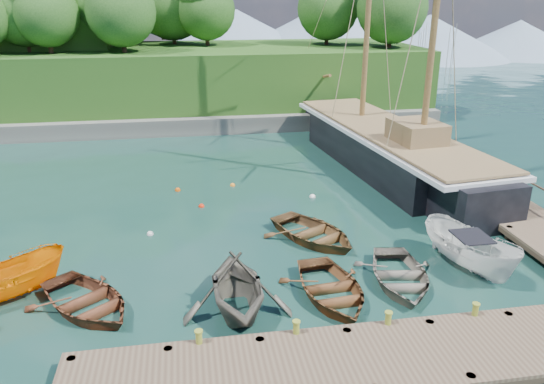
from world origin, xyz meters
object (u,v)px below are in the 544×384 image
(rowboat_3, at_px, (399,283))
(schooner, at_px, (387,151))
(rowboat_2, at_px, (331,297))
(rowboat_4, at_px, (313,240))
(cabin_boat_white, at_px, (467,268))
(rowboat_1, at_px, (237,312))
(rowboat_0, at_px, (88,310))
(motorboat_orange, at_px, (7,299))

(rowboat_3, xyz_separation_m, schooner, (4.70, 13.73, 1.11))
(rowboat_2, distance_m, rowboat_3, 2.92)
(rowboat_4, distance_m, cabin_boat_white, 6.65)
(rowboat_1, bearing_deg, schooner, 51.49)
(rowboat_0, relative_size, schooner, 0.17)
(rowboat_0, bearing_deg, motorboat_orange, 120.47)
(rowboat_2, relative_size, cabin_boat_white, 0.93)
(rowboat_0, distance_m, schooner, 21.28)
(rowboat_0, xyz_separation_m, rowboat_4, (9.23, 4.18, 0.00))
(rowboat_2, bearing_deg, rowboat_4, 79.03)
(rowboat_2, height_order, rowboat_3, rowboat_2)
(rowboat_1, xyz_separation_m, rowboat_2, (3.50, 0.39, 0.00))
(rowboat_1, relative_size, schooner, 0.16)
(rowboat_1, bearing_deg, cabin_boat_white, 8.11)
(rowboat_0, xyz_separation_m, motorboat_orange, (-3.01, 1.19, 0.00))
(rowboat_4, bearing_deg, cabin_boat_white, -62.33)
(rowboat_4, height_order, motorboat_orange, motorboat_orange)
(schooner, bearing_deg, cabin_boat_white, -103.13)
(rowboat_1, height_order, motorboat_orange, rowboat_1)
(rowboat_1, xyz_separation_m, cabin_boat_white, (9.61, 1.61, 0.00))
(rowboat_3, height_order, cabin_boat_white, cabin_boat_white)
(rowboat_3, xyz_separation_m, rowboat_4, (-2.37, 4.28, 0.00))
(rowboat_4, relative_size, motorboat_orange, 1.05)
(motorboat_orange, relative_size, schooner, 0.16)
(schooner, bearing_deg, rowboat_1, -133.80)
(cabin_boat_white, bearing_deg, rowboat_3, 176.70)
(rowboat_2, relative_size, schooner, 0.17)
(motorboat_orange, height_order, schooner, schooner)
(rowboat_2, bearing_deg, rowboat_0, 170.91)
(rowboat_4, relative_size, cabin_boat_white, 0.97)
(rowboat_0, height_order, rowboat_2, same)
(rowboat_0, height_order, cabin_boat_white, cabin_boat_white)
(schooner, bearing_deg, rowboat_2, -124.67)
(rowboat_3, relative_size, rowboat_4, 0.94)
(cabin_boat_white, xyz_separation_m, schooner, (1.47, 13.03, 1.11))
(motorboat_orange, bearing_deg, rowboat_0, -138.81)
(rowboat_0, bearing_deg, rowboat_2, -42.11)
(motorboat_orange, bearing_deg, rowboat_3, -122.34)
(cabin_boat_white, bearing_deg, rowboat_1, 174.01)
(rowboat_4, xyz_separation_m, cabin_boat_white, (5.60, -3.58, 0.00))
(cabin_boat_white, bearing_deg, rowboat_2, 175.81)
(rowboat_3, bearing_deg, schooner, 80.48)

